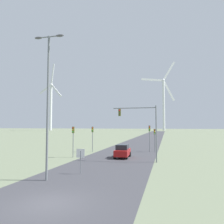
% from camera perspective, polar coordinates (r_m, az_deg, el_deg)
% --- Properties ---
extents(ground_plane, '(600.00, 600.00, 0.00)m').
position_cam_1_polar(ground_plane, '(13.96, -15.86, -21.97)').
color(ground_plane, '#667056').
extents(road_surface, '(10.00, 240.00, 0.01)m').
position_cam_1_polar(road_surface, '(60.03, 7.86, -7.77)').
color(road_surface, '#38383D').
rests_on(road_surface, ground).
extents(streetlamp, '(2.70, 0.32, 12.02)m').
position_cam_1_polar(streetlamp, '(18.95, -16.38, 5.24)').
color(streetlamp, slate).
rests_on(streetlamp, ground).
extents(stop_sign_near, '(0.81, 0.07, 2.29)m').
position_cam_1_polar(stop_sign_near, '(20.69, -8.23, -11.43)').
color(stop_sign_near, slate).
rests_on(stop_sign_near, ground).
extents(traffic_light_post_near_left, '(0.28, 0.34, 4.29)m').
position_cam_1_polar(traffic_light_post_near_left, '(31.14, -10.11, -5.91)').
color(traffic_light_post_near_left, slate).
rests_on(traffic_light_post_near_left, ground).
extents(traffic_light_post_near_right, '(0.28, 0.34, 3.85)m').
position_cam_1_polar(traffic_light_post_near_right, '(38.24, 11.08, -5.92)').
color(traffic_light_post_near_right, slate).
rests_on(traffic_light_post_near_right, ground).
extents(traffic_light_post_mid_left, '(0.28, 0.34, 4.25)m').
position_cam_1_polar(traffic_light_post_mid_left, '(37.21, -5.12, -5.61)').
color(traffic_light_post_mid_left, slate).
rests_on(traffic_light_post_mid_left, ground).
extents(traffic_light_post_mid_right, '(0.28, 0.34, 4.43)m').
position_cam_1_polar(traffic_light_post_mid_right, '(37.52, 9.78, -5.36)').
color(traffic_light_post_mid_right, slate).
rests_on(traffic_light_post_mid_right, ground).
extents(traffic_light_mast_overhead, '(5.42, 0.34, 6.90)m').
position_cam_1_polar(traffic_light_mast_overhead, '(27.29, 7.70, -2.48)').
color(traffic_light_mast_overhead, slate).
rests_on(traffic_light_mast_overhead, ground).
extents(car_approaching, '(1.99, 4.18, 1.83)m').
position_cam_1_polar(car_approaching, '(30.74, 2.75, -10.15)').
color(car_approaching, maroon).
rests_on(car_approaching, ground).
extents(wind_turbine_far_left, '(30.80, 14.49, 61.75)m').
position_cam_1_polar(wind_turbine_far_left, '(210.31, -15.65, 2.61)').
color(wind_turbine_far_left, silver).
rests_on(wind_turbine_far_left, ground).
extents(wind_turbine_left, '(31.39, 13.73, 66.39)m').
position_cam_1_polar(wind_turbine_left, '(212.35, 13.33, 3.30)').
color(wind_turbine_left, silver).
rests_on(wind_turbine_left, ground).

